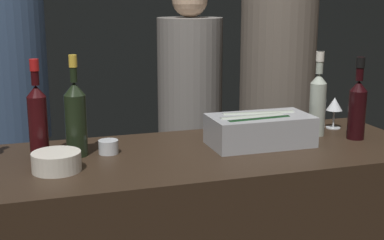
{
  "coord_description": "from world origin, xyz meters",
  "views": [
    {
      "loc": [
        -0.61,
        -1.56,
        1.59
      ],
      "look_at": [
        0.0,
        0.37,
        1.11
      ],
      "focal_mm": 50.0,
      "sensor_mm": 36.0,
      "label": 1
    }
  ],
  "objects": [
    {
      "name": "red_wine_bottle_tall",
      "position": [
        -0.58,
        0.43,
        1.15
      ],
      "size": [
        0.07,
        0.07,
        0.37
      ],
      "color": "black",
      "rests_on": "bar_counter"
    },
    {
      "name": "ice_bin_with_bottles",
      "position": [
        0.28,
        0.36,
        1.06
      ],
      "size": [
        0.41,
        0.22,
        0.13
      ],
      "color": "#9EA0A5",
      "rests_on": "bar_counter"
    },
    {
      "name": "wall_back_chalkboard",
      "position": [
        0.0,
        2.7,
        1.4
      ],
      "size": [
        6.4,
        0.06,
        2.8
      ],
      "color": "black",
      "rests_on": "ground_plane"
    },
    {
      "name": "champagne_bottle",
      "position": [
        -0.44,
        0.43,
        1.15
      ],
      "size": [
        0.08,
        0.08,
        0.38
      ],
      "color": "black",
      "rests_on": "bar_counter"
    },
    {
      "name": "person_blond_tee",
      "position": [
        0.71,
        1.06,
        0.99
      ],
      "size": [
        0.41,
        0.41,
        1.79
      ],
      "rotation": [
        0.0,
        0.0,
        0.52
      ],
      "color": "black",
      "rests_on": "ground_plane"
    },
    {
      "name": "person_grey_polo",
      "position": [
        0.34,
        1.49,
        0.92
      ],
      "size": [
        0.39,
        0.39,
        1.67
      ],
      "rotation": [
        0.0,
        0.0,
        -2.02
      ],
      "color": "black",
      "rests_on": "ground_plane"
    },
    {
      "name": "wine_glass",
      "position": [
        0.72,
        0.51,
        1.1
      ],
      "size": [
        0.07,
        0.07,
        0.14
      ],
      "color": "silver",
      "rests_on": "bar_counter"
    },
    {
      "name": "bowl_white",
      "position": [
        -0.53,
        0.26,
        1.03
      ],
      "size": [
        0.17,
        0.17,
        0.07
      ],
      "color": "silver",
      "rests_on": "bar_counter"
    },
    {
      "name": "white_wine_bottle",
      "position": [
        0.58,
        0.43,
        1.15
      ],
      "size": [
        0.07,
        0.07,
        0.36
      ],
      "color": "#9EA899",
      "rests_on": "bar_counter"
    },
    {
      "name": "person_in_hoodie",
      "position": [
        -0.68,
        1.37,
        1.02
      ],
      "size": [
        0.37,
        0.37,
        1.82
      ],
      "rotation": [
        0.0,
        0.0,
        0.74
      ],
      "color": "black",
      "rests_on": "ground_plane"
    },
    {
      "name": "candle_votive",
      "position": [
        -0.32,
        0.42,
        1.02
      ],
      "size": [
        0.08,
        0.08,
        0.05
      ],
      "color": "silver",
      "rests_on": "bar_counter"
    },
    {
      "name": "red_wine_bottle_black_foil",
      "position": [
        0.71,
        0.32,
        1.14
      ],
      "size": [
        0.07,
        0.07,
        0.35
      ],
      "color": "black",
      "rests_on": "bar_counter"
    }
  ]
}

